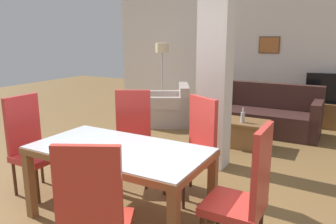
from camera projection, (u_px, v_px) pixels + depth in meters
name	position (u px, v px, depth m)	size (l,w,h in m)	color
ground_plane	(121.00, 218.00, 3.29)	(18.00, 18.00, 0.00)	brown
back_wall	(256.00, 56.00, 7.25)	(7.20, 0.09, 2.70)	white
divider_pillar	(215.00, 70.00, 4.37)	(0.40, 0.34, 2.70)	white
dining_table	(119.00, 162.00, 3.16)	(1.72, 0.90, 0.75)	brown
dining_chair_head_right	(246.00, 192.00, 2.58)	(0.46, 0.46, 1.13)	red
dining_chair_near_right	(94.00, 215.00, 2.24)	(0.62, 0.62, 1.13)	red
dining_chair_far_right	(195.00, 146.00, 3.65)	(0.62, 0.62, 1.13)	red
dining_chair_far_left	(132.00, 134.00, 4.08)	(0.62, 0.62, 1.13)	red
dining_chair_head_left	(31.00, 143.00, 3.75)	(0.46, 0.46, 1.13)	red
sofa	(261.00, 115.00, 6.27)	(2.13, 0.87, 0.90)	#3C221E
armchair	(170.00, 110.00, 6.84)	(1.20, 1.24, 0.81)	#AC9C94
coffee_table	(244.00, 133.00, 5.42)	(0.75, 0.57, 0.43)	brown
bottle	(243.00, 117.00, 5.25)	(0.07, 0.07, 0.24)	#B2B7BC
tv_stand	(329.00, 115.00, 6.51)	(1.28, 0.40, 0.50)	brown
tv_screen	(332.00, 89.00, 6.39)	(0.97, 0.27, 0.58)	black
floor_lamp	(162.00, 54.00, 7.72)	(0.31, 0.31, 1.63)	#B7B7BC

